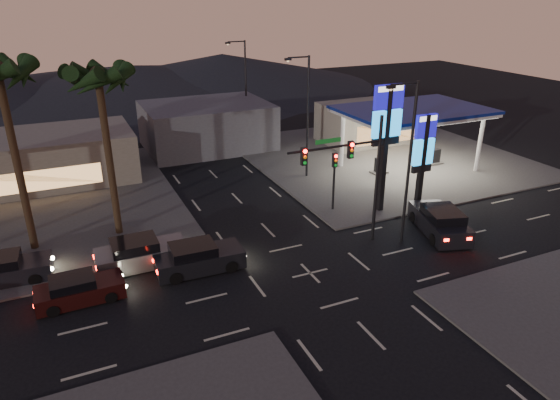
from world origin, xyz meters
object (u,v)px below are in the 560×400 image
gas_station (413,113)px  traffic_signal_mast (354,165)px  car_lane_b_mid (3,270)px  car_lane_b_front (140,254)px  pylon_sign_short (424,148)px  pylon_sign_tall (387,124)px  suv_station (440,221)px  car_lane_a_front (198,258)px  car_lane_a_mid (79,290)px

gas_station → traffic_signal_mast: (-12.24, -10.01, 0.15)m
gas_station → car_lane_b_mid: gas_station is taller
traffic_signal_mast → car_lane_b_front: traffic_signal_mast is taller
pylon_sign_short → car_lane_b_mid: (-26.47, 1.56, -3.93)m
pylon_sign_tall → car_lane_b_front: bearing=-177.5°
traffic_signal_mast → pylon_sign_tall: bearing=36.5°
suv_station → car_lane_b_front: bearing=168.4°
pylon_sign_short → car_lane_b_front: pylon_sign_short is taller
pylon_sign_short → car_lane_a_front: 17.10m
pylon_sign_tall → suv_station: bearing=-71.9°
pylon_sign_short → traffic_signal_mast: traffic_signal_mast is taller
pylon_sign_tall → car_lane_b_mid: pylon_sign_tall is taller
pylon_sign_short → suv_station: size_ratio=1.22×
pylon_sign_short → traffic_signal_mast: size_ratio=0.88×
traffic_signal_mast → car_lane_a_front: (-9.33, 0.95, -4.46)m
car_lane_a_mid → car_lane_b_mid: car_lane_b_mid is taller
car_lane_b_front → suv_station: 18.80m
car_lane_b_mid → car_lane_a_front: bearing=-17.5°
car_lane_a_mid → pylon_sign_tall: bearing=8.5°
traffic_signal_mast → car_lane_a_mid: bearing=178.3°
gas_station → car_lane_b_front: size_ratio=2.34×
suv_station → car_lane_a_front: bearing=172.8°
gas_station → car_lane_a_front: size_ratio=2.39×
car_lane_a_front → suv_station: size_ratio=0.89×
pylon_sign_tall → suv_station: size_ratio=1.57×
suv_station → pylon_sign_short: bearing=73.7°
car_lane_b_front → car_lane_a_front: bearing=-32.5°
pylon_sign_tall → traffic_signal_mast: pylon_sign_tall is taller
gas_station → car_lane_a_mid: bearing=-161.1°
gas_station → car_lane_a_front: gas_station is taller
gas_station → car_lane_a_front: (-21.58, -9.06, -4.32)m
gas_station → suv_station: 13.26m
car_lane_b_front → car_lane_b_mid: size_ratio=1.06×
traffic_signal_mast → car_lane_a_mid: 16.33m
traffic_signal_mast → car_lane_b_front: (-12.20, 2.78, -4.44)m
gas_station → car_lane_a_mid: 29.83m
car_lane_b_mid → suv_station: (25.44, -5.08, 0.10)m
car_lane_a_front → car_lane_b_mid: size_ratio=1.04×
pylon_sign_tall → car_lane_b_front: (-16.94, -0.73, -5.61)m
traffic_signal_mast → suv_station: bearing=-9.2°
pylon_sign_short → car_lane_a_front: pylon_sign_short is taller
car_lane_a_front → pylon_sign_short: bearing=5.4°
car_lane_b_front → suv_station: (18.42, -3.78, 0.04)m
traffic_signal_mast → car_lane_b_mid: (-19.23, 4.08, -4.50)m
pylon_sign_tall → traffic_signal_mast: bearing=-143.5°
traffic_signal_mast → car_lane_a_mid: (-15.68, 0.47, -4.57)m
gas_station → car_lane_a_mid: (-27.92, -9.54, -4.42)m
car_lane_a_front → car_lane_a_mid: bearing=-175.7°
car_lane_a_mid → suv_station: size_ratio=0.77×
car_lane_a_mid → traffic_signal_mast: bearing=-1.7°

